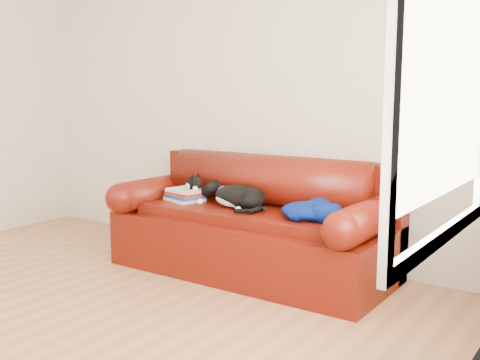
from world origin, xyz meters
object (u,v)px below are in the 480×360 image
object	(u,v)px
book_stack	(185,195)
cat	(239,197)
sofa_base	(251,242)
blanket	(310,210)

from	to	relation	value
book_stack	cat	size ratio (longest dim) A/B	0.59
sofa_base	book_stack	xyz separation A→B (m)	(-0.59, -0.06, 0.31)
sofa_base	blanket	xyz separation A→B (m)	(0.54, -0.08, 0.32)
sofa_base	blanket	bearing A→B (deg)	-8.05
cat	blanket	xyz separation A→B (m)	(0.61, -0.01, -0.03)
book_stack	blanket	distance (m)	1.13
book_stack	sofa_base	bearing A→B (deg)	5.99
book_stack	cat	world-z (taller)	cat
book_stack	blanket	xyz separation A→B (m)	(1.13, -0.01, 0.01)
book_stack	cat	distance (m)	0.52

